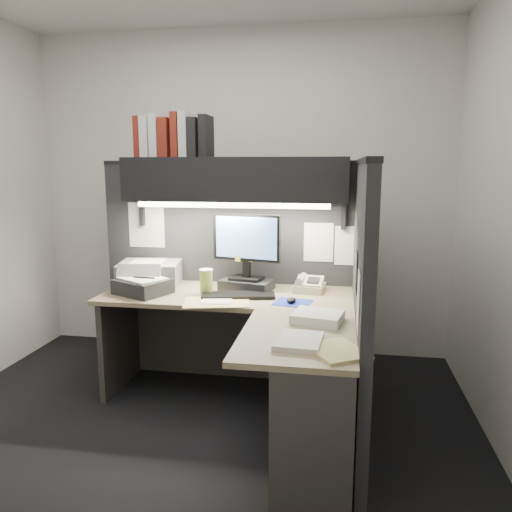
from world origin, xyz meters
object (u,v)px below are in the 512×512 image
desk (261,369)px  printer (150,273)px  overhead_shelf (236,179)px  coffee_cup (206,283)px  keyboard (238,295)px  notebook_stack (143,286)px  telephone (310,285)px  monitor (247,260)px

desk → printer: size_ratio=3.99×
overhead_shelf → coffee_cup: size_ratio=9.41×
keyboard → coffee_cup: 0.24m
notebook_stack → overhead_shelf: bearing=25.7°
desk → coffee_cup: (-0.46, 0.52, 0.37)m
desk → telephone: telephone is taller
desk → overhead_shelf: bearing=111.8°
overhead_shelf → coffee_cup: bearing=-124.1°
telephone → desk: bearing=-101.2°
keyboard → telephone: telephone is taller
telephone → notebook_stack: notebook_stack is taller
keyboard → printer: (-0.71, 0.23, 0.07)m
monitor → overhead_shelf: bearing=161.3°
coffee_cup → monitor: bearing=36.9°
keyboard → coffee_cup: (-0.23, 0.03, 0.07)m
monitor → coffee_cup: size_ratio=3.25×
overhead_shelf → printer: bearing=-176.9°
desk → coffee_cup: 0.78m
notebook_stack → monitor: bearing=19.0°
overhead_shelf → keyboard: 0.81m
telephone → coffee_cup: (-0.69, -0.20, 0.04)m
printer → notebook_stack: bearing=-89.5°
keyboard → notebook_stack: notebook_stack is taller
monitor → coffee_cup: 0.33m
monitor → notebook_stack: bearing=-148.2°
monitor → notebook_stack: size_ratio=1.60×
desk → overhead_shelf: overhead_shelf is taller
monitor → keyboard: monitor is taller
desk → printer: bearing=142.6°
overhead_shelf → notebook_stack: overhead_shelf is taller
coffee_cup → desk: bearing=-48.3°
printer → notebook_stack: (0.04, -0.25, -0.04)m
overhead_shelf → monitor: 0.57m
desk → overhead_shelf: (-0.30, 0.75, 1.06)m
desk → keyboard: keyboard is taller
overhead_shelf → desk: bearing=-68.2°
overhead_shelf → telephone: bearing=-3.3°
desk → keyboard: bearing=115.6°
keyboard → desk: bearing=-75.2°
monitor → printer: monitor is taller
overhead_shelf → keyboard: (0.07, -0.27, -0.76)m
overhead_shelf → keyboard: bearing=-75.6°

